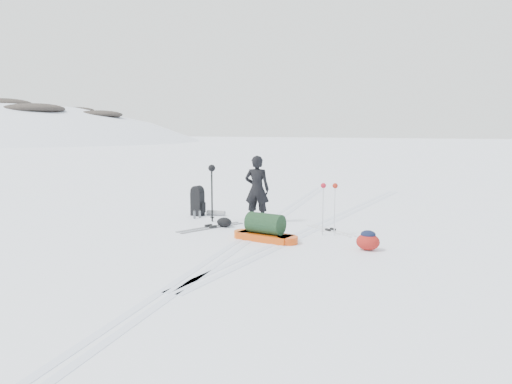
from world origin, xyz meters
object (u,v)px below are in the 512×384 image
expedition_rucksack (200,202)px  pulk_sled (265,230)px  skier (257,189)px  ski_poles_black (212,175)px

expedition_rucksack → pulk_sled: bearing=-28.5°
skier → ski_poles_black: skier is taller
expedition_rucksack → skier: bearing=-1.3°
skier → expedition_rucksack: (-1.93, 0.39, -0.50)m
skier → ski_poles_black: (-1.20, -0.29, 0.37)m
pulk_sled → expedition_rucksack: bearing=153.1°
skier → pulk_sled: 2.22m
pulk_sled → ski_poles_black: bearing=154.7°
skier → pulk_sled: skier is taller
expedition_rucksack → ski_poles_black: bearing=-32.7°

